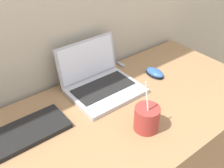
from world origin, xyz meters
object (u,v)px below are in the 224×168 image
Objects in this scene: computer_mouse at (155,73)px; laptop at (100,81)px; drink_cup at (147,118)px; usb_stick at (121,64)px; external_keyboard at (12,139)px.

laptop is at bearing 164.63° from computer_mouse.
drink_cup is 3.77× the size of usb_stick.
computer_mouse is (0.30, 0.25, -0.04)m from drink_cup.
laptop reaches higher than external_keyboard.
computer_mouse is 1.85× the size of usb_stick.
computer_mouse is 0.26× the size of external_keyboard.
external_keyboard is 0.69m from usb_stick.
usb_stick is (-0.07, 0.18, -0.01)m from computer_mouse.
drink_cup is at bearing -30.49° from external_keyboard.
laptop is 0.46m from external_keyboard.
drink_cup is at bearing -92.50° from laptop.
usb_stick is at bearing 61.86° from drink_cup.
usb_stick is (0.22, 0.10, -0.04)m from laptop.
laptop is at bearing 8.73° from external_keyboard.
drink_cup is 0.40m from computer_mouse.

